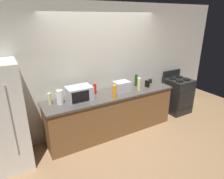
{
  "coord_description": "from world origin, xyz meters",
  "views": [
    {
      "loc": [
        -1.89,
        -2.87,
        2.42
      ],
      "look_at": [
        0.0,
        0.4,
        1.0
      ],
      "focal_mm": 31.31,
      "sensor_mm": 36.0,
      "label": 1
    }
  ],
  "objects": [
    {
      "name": "bottle_hot_sauce",
      "position": [
        -0.3,
        0.59,
        1.01
      ],
      "size": [
        0.07,
        0.07,
        0.22
      ],
      "primitive_type": "cylinder",
      "color": "red",
      "rests_on": "counter_run"
    },
    {
      "name": "bottle_hand_soap",
      "position": [
        0.61,
        0.29,
        1.04
      ],
      "size": [
        0.08,
        0.08,
        0.28
      ],
      "primitive_type": "cylinder",
      "color": "beige",
      "rests_on": "counter_run"
    },
    {
      "name": "stove_range",
      "position": [
        2.0,
        0.4,
        0.46
      ],
      "size": [
        0.6,
        0.61,
        1.08
      ],
      "color": "black",
      "rests_on": "ground_plane"
    },
    {
      "name": "cordless_phone",
      "position": [
        0.91,
        0.37,
        0.98
      ],
      "size": [
        0.05,
        0.11,
        0.15
      ],
      "primitive_type": "cube",
      "rotation": [
        0.0,
        0.0,
        -0.01
      ],
      "color": "black",
      "rests_on": "counter_run"
    },
    {
      "name": "toaster_oven",
      "position": [
        0.27,
        0.46,
        1.01
      ],
      "size": [
        0.34,
        0.26,
        0.21
      ],
      "primitive_type": "cube",
      "color": "#B7BABF",
      "rests_on": "counter_run"
    },
    {
      "name": "bottle_vinegar",
      "position": [
        -1.24,
        0.52,
        1.01
      ],
      "size": [
        0.06,
        0.06,
        0.22
      ],
      "primitive_type": "cylinder",
      "color": "beige",
      "rests_on": "counter_run"
    },
    {
      "name": "bottle_wine",
      "position": [
        0.74,
        0.57,
        1.04
      ],
      "size": [
        0.06,
        0.06,
        0.27
      ],
      "primitive_type": "cylinder",
      "color": "#1E3F19",
      "rests_on": "counter_run"
    },
    {
      "name": "ground_plane",
      "position": [
        0.0,
        0.0,
        0.0
      ],
      "size": [
        8.0,
        8.0,
        0.0
      ],
      "primitive_type": "plane",
      "color": "#93704C"
    },
    {
      "name": "counter_run",
      "position": [
        0.0,
        0.4,
        0.45
      ],
      "size": [
        2.84,
        0.64,
        0.9
      ],
      "color": "brown",
      "rests_on": "ground_plane"
    },
    {
      "name": "microwave",
      "position": [
        -0.7,
        0.45,
        1.04
      ],
      "size": [
        0.48,
        0.35,
        0.27
      ],
      "color": "#B7BABF",
      "rests_on": "counter_run"
    },
    {
      "name": "back_wall",
      "position": [
        0.0,
        0.81,
        1.35
      ],
      "size": [
        6.4,
        0.1,
        2.7
      ],
      "primitive_type": "cube",
      "color": "beige",
      "rests_on": "ground_plane"
    },
    {
      "name": "paper_towel_roll",
      "position": [
        -1.07,
        0.45,
        1.04
      ],
      "size": [
        0.12,
        0.12,
        0.27
      ],
      "primitive_type": "cylinder",
      "color": "white",
      "rests_on": "counter_run"
    },
    {
      "name": "bottle_dish_soap",
      "position": [
        -0.06,
        0.19,
        1.03
      ],
      "size": [
        0.08,
        0.08,
        0.27
      ],
      "primitive_type": "cylinder",
      "color": "orange",
      "rests_on": "counter_run"
    },
    {
      "name": "refrigerator",
      "position": [
        -2.05,
        0.4,
        0.9
      ],
      "size": [
        0.72,
        0.73,
        1.8
      ],
      "color": "white",
      "rests_on": "ground_plane"
    },
    {
      "name": "mug_black",
      "position": [
        1.16,
        0.56,
        0.95
      ],
      "size": [
        0.09,
        0.09,
        0.09
      ],
      "primitive_type": "cylinder",
      "color": "black",
      "rests_on": "counter_run"
    }
  ]
}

